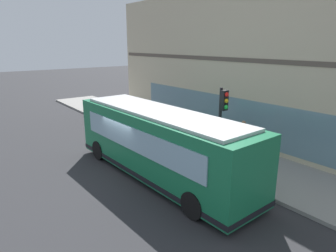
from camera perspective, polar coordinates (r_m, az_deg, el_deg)
ground at (r=14.55m, az=-6.45°, el=-8.19°), size 120.00×120.00×0.00m
sidewalk_curb at (r=17.17m, az=6.90°, el=-4.16°), size 4.06×40.00×0.15m
building_corner at (r=21.48m, az=20.49°, el=10.99°), size 9.43×23.62×8.98m
city_bus_nearside at (r=13.17m, az=-1.75°, el=-3.42°), size 2.85×10.11×3.07m
traffic_light_near_corner at (r=13.63m, az=10.33°, el=2.42°), size 0.32×0.49×3.79m
fire_hydrant at (r=16.97m, az=2.06°, el=-2.73°), size 0.35×0.35×0.74m
pedestrian_near_hydrant at (r=19.39m, az=-2.70°, el=1.54°), size 0.32×0.32×1.73m
pedestrian_by_light_pole at (r=15.30m, az=8.24°, el=-2.49°), size 0.32×0.32×1.72m
pedestrian_near_building_entrance at (r=16.27m, az=14.12°, el=-1.58°), size 0.32×0.32×1.77m
newspaper_vending_box at (r=16.56m, az=6.04°, el=-2.96°), size 0.44×0.43×0.90m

